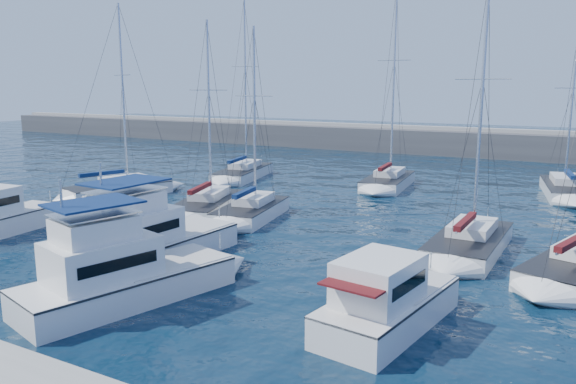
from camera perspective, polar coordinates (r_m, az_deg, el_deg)
The scene contains 12 objects.
ground at distance 27.25m, azimuth -9.46°, elevation -7.85°, with size 220.00×220.00×0.00m, color black.
breakwater at distance 74.31m, azimuth 16.26°, elevation 4.52°, with size 160.00×6.00×4.45m.
motor_yacht_port_inner at distance 28.34m, azimuth -14.49°, elevation -4.93°, with size 4.07×9.83×4.69m.
motor_yacht_stbd_inner at distance 23.68m, azimuth -16.84°, elevation -8.19°, with size 5.32×9.24×4.69m.
motor_yacht_stbd_outer at distance 20.77m, azimuth 9.87°, elevation -11.15°, with size 3.64×7.08×3.20m.
sailboat_mid_a at distance 46.39m, azimuth -16.77°, elevation 0.27°, with size 5.51×8.55×15.07m.
sailboat_mid_b at distance 39.09m, azimuth -8.17°, elevation -1.32°, with size 5.21×8.47×13.26m.
sailboat_mid_c at distance 36.96m, azimuth -3.71°, elevation -1.93°, with size 4.17×7.41×12.66m.
sailboat_mid_d at distance 31.06m, azimuth 17.97°, elevation -4.91°, with size 3.27×8.07×14.32m.
sailboat_back_a at distance 53.08m, azimuth -4.56°, elevation 1.99°, with size 4.85×9.25×16.63m.
sailboat_back_b at distance 49.02m, azimuth 10.15°, elevation 1.14°, with size 4.02×8.44×17.21m.
sailboat_back_c at distance 49.73m, azimuth 26.35°, elevation 0.25°, with size 4.58×9.28×13.42m.
Camera 1 is at (16.21, -20.12, 8.66)m, focal length 35.00 mm.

